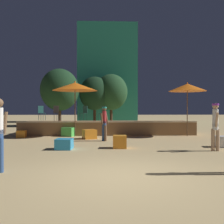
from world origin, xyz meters
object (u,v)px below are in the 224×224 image
object	(u,v)px
cube_seat_3	(221,142)
cube_seat_5	(120,142)
person_3	(104,122)
cube_seat_0	(89,134)
patio_umbrella_0	(187,88)
bistro_chair_2	(41,112)
frisbee_disc	(71,145)
person_1	(215,124)
cube_seat_2	(21,134)
cube_seat_4	(64,144)
background_tree_0	(60,90)
background_tree_1	(111,92)
background_tree_2	(95,93)
bistro_chair_3	(84,112)
cube_seat_1	(69,132)
patio_umbrella_1	(75,87)
bistro_chair_0	(57,112)
bistro_chair_1	(103,112)

from	to	relation	value
cube_seat_3	cube_seat_5	size ratio (longest dim) A/B	0.98
person_3	cube_seat_0	bearing A→B (deg)	0.53
patio_umbrella_0	bistro_chair_2	size ratio (longest dim) A/B	3.38
cube_seat_5	frisbee_disc	distance (m)	2.12
person_3	person_1	bearing A→B (deg)	-165.70
cube_seat_2	cube_seat_4	world-z (taller)	cube_seat_4
cube_seat_2	bistro_chair_2	world-z (taller)	bistro_chair_2
cube_seat_2	background_tree_0	xyz separation A→B (m)	(0.48, 9.27, 3.07)
background_tree_0	person_1	bearing A→B (deg)	-60.10
background_tree_1	background_tree_2	distance (m)	1.72
cube_seat_3	bistro_chair_3	xyz separation A→B (m)	(-5.88, 5.54, 1.15)
background_tree_2	cube_seat_1	bearing A→B (deg)	-95.97
patio_umbrella_0	person_1	distance (m)	5.31
cube_seat_5	background_tree_0	world-z (taller)	background_tree_0
cube_seat_4	background_tree_1	world-z (taller)	background_tree_1
patio_umbrella_0	background_tree_1	xyz separation A→B (m)	(-3.88, 11.52, 0.51)
cube_seat_5	person_3	world-z (taller)	person_3
patio_umbrella_0	person_3	world-z (taller)	patio_umbrella_0
patio_umbrella_0	person_3	size ratio (longest dim) A/B	1.86
background_tree_1	frisbee_disc	bearing A→B (deg)	-98.46
cube_seat_4	person_3	size ratio (longest dim) A/B	0.40
cube_seat_3	bistro_chair_3	bearing A→B (deg)	136.67
person_3	frisbee_disc	world-z (taller)	person_3
cube_seat_5	background_tree_0	distance (m)	14.14
patio_umbrella_1	bistro_chair_2	distance (m)	3.13
patio_umbrella_0	cube_seat_3	bearing A→B (deg)	-90.26
cube_seat_1	background_tree_0	distance (m)	9.36
bistro_chair_0	bistro_chair_1	bearing A→B (deg)	-149.01
patio_umbrella_0	bistro_chair_0	bearing A→B (deg)	171.45
cube_seat_5	person_1	world-z (taller)	person_1
cube_seat_2	background_tree_2	distance (m)	12.42
cube_seat_0	background_tree_0	world-z (taller)	background_tree_0
person_3	background_tree_0	size ratio (longest dim) A/B	0.32
bistro_chair_0	bistro_chair_1	distance (m)	2.78
person_1	bistro_chair_2	xyz separation A→B (m)	(-7.92, 6.81, 0.39)
cube_seat_3	bistro_chair_1	distance (m)	7.44
patio_umbrella_1	person_3	size ratio (longest dim) A/B	1.89
cube_seat_4	person_1	xyz separation A→B (m)	(5.57, -0.61, 0.79)
cube_seat_5	background_tree_1	distance (m)	15.96
bistro_chair_3	cube_seat_4	bearing A→B (deg)	-53.52
bistro_chair_3	background_tree_1	size ratio (longest dim) A/B	0.18
bistro_chair_0	bistro_chair_3	bearing A→B (deg)	-145.00
cube_seat_0	cube_seat_1	bearing A→B (deg)	133.76
cube_seat_4	background_tree_0	world-z (taller)	background_tree_0
bistro_chair_3	background_tree_1	bearing A→B (deg)	118.56
person_1	frisbee_disc	world-z (taller)	person_1
patio_umbrella_0	cube_seat_2	distance (m)	9.48
background_tree_0	background_tree_1	size ratio (longest dim) A/B	1.02
cube_seat_2	cube_seat_4	xyz separation A→B (m)	(2.88, -3.98, 0.01)
patio_umbrella_1	person_3	xyz separation A→B (m)	(1.63, -2.19, -1.88)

